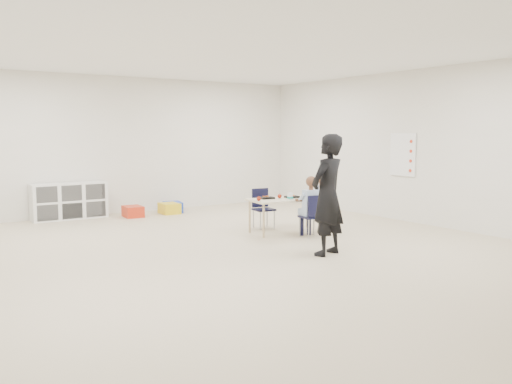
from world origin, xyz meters
TOP-DOWN VIEW (x-y plane):
  - room at (0.00, 0.00)m, footprint 9.00×9.02m
  - table at (1.44, 0.83)m, footprint 1.31×0.77m
  - chair_near at (1.52, 0.28)m, footprint 0.37×0.35m
  - chair_far at (1.35, 1.37)m, footprint 0.37×0.35m
  - child at (1.52, 0.28)m, footprint 0.51×0.51m
  - lunch_tray_near at (1.57, 0.86)m, footprint 0.24×0.19m
  - lunch_tray_far at (1.14, 0.97)m, footprint 0.24×0.19m
  - milk_carton at (1.43, 0.73)m, footprint 0.08×0.08m
  - bread_roll at (1.73, 0.72)m, footprint 0.09×0.09m
  - apple_near at (1.36, 0.92)m, footprint 0.07×0.07m
  - apple_far at (0.88, 0.83)m, footprint 0.07×0.07m
  - cubby_shelf at (-1.20, 4.28)m, footprint 1.40×0.40m
  - rules_poster at (3.98, 0.60)m, footprint 0.02×0.60m
  - adult at (0.89, -0.81)m, footprint 0.69×0.56m
  - bin_red at (-0.09, 3.85)m, footprint 0.37×0.46m
  - bin_yellow at (0.69, 3.85)m, footprint 0.36×0.46m
  - bin_blue at (0.83, 3.98)m, footprint 0.43×0.50m

SIDE VIEW (x-z plane):
  - bin_red at x=-0.09m, z-range 0.00..0.22m
  - bin_blue at x=0.83m, z-range 0.00..0.22m
  - bin_yellow at x=0.69m, z-range 0.00..0.22m
  - table at x=1.44m, z-range 0.00..0.58m
  - chair_near at x=1.52m, z-range 0.00..0.69m
  - chair_far at x=1.35m, z-range 0.00..0.69m
  - cubby_shelf at x=-1.20m, z-range 0.00..0.70m
  - child at x=1.52m, z-range 0.00..1.08m
  - lunch_tray_near at x=1.57m, z-range 0.57..0.60m
  - lunch_tray_far at x=1.14m, z-range 0.57..0.60m
  - bread_roll at x=1.73m, z-range 0.57..0.64m
  - apple_near at x=1.36m, z-range 0.57..0.64m
  - apple_far at x=0.88m, z-range 0.57..0.64m
  - milk_carton at x=1.43m, z-range 0.57..0.67m
  - adult at x=0.89m, z-range 0.00..1.65m
  - rules_poster at x=3.98m, z-range 0.85..1.65m
  - room at x=0.00m, z-range 0.00..2.80m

